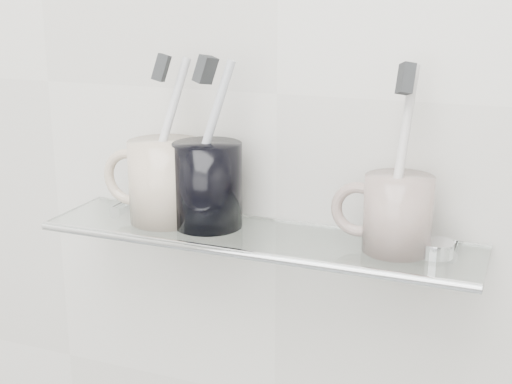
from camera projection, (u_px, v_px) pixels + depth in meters
The scene contains 18 objects.
wall_back at pixel (277, 94), 0.82m from camera, with size 2.50×2.50×0.00m, color silver.
shelf_glass at pixel (257, 237), 0.81m from camera, with size 0.50×0.12×0.01m, color silver.
shelf_rail at pixel (237, 253), 0.76m from camera, with size 0.01×0.01×0.50m, color silver.
bracket_left at pixel (121, 214), 0.93m from camera, with size 0.02×0.02×0.03m, color silver.
bracket_right at pixel (452, 257), 0.78m from camera, with size 0.02×0.02×0.03m, color silver.
mug_left at pixel (166, 181), 0.84m from camera, with size 0.09×0.09×0.10m, color beige.
mug_left_handle at pixel (129, 177), 0.86m from camera, with size 0.07×0.07×0.01m, color beige.
toothbrush_left at pixel (164, 137), 0.82m from camera, with size 0.01×0.01×0.19m, color silver.
bristles_left at pixel (161, 68), 0.80m from camera, with size 0.01×0.02×0.03m, color #282A2C.
mug_center at pixel (208, 185), 0.82m from camera, with size 0.08×0.08×0.10m, color black.
mug_center_handle at pixel (172, 181), 0.83m from camera, with size 0.07×0.07×0.01m, color black.
toothbrush_center at pixel (207, 141), 0.80m from camera, with size 0.01×0.01×0.19m, color silver.
bristles_center at pixel (205, 70), 0.78m from camera, with size 0.01×0.02×0.03m, color #282A2C.
mug_right at pixel (398, 214), 0.74m from camera, with size 0.07×0.07×0.08m, color silver.
mug_right_handle at pixel (358, 209), 0.76m from camera, with size 0.06×0.06×0.01m, color silver.
toothbrush_right at pixel (401, 157), 0.73m from camera, with size 0.01×0.01×0.19m, color beige.
bristles_right at pixel (406, 79), 0.70m from camera, with size 0.01×0.02×0.03m, color #282A2C.
chrome_cap at pixel (436, 248), 0.74m from camera, with size 0.04×0.04×0.02m, color silver.
Camera 1 is at (0.28, 0.33, 1.37)m, focal length 50.00 mm.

